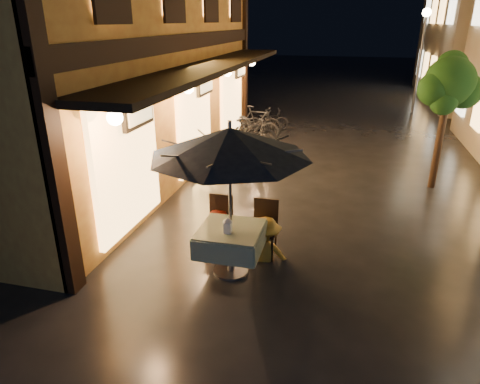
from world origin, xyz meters
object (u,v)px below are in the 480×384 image
(cafe_table, at_px, (231,239))
(bicycle_0, at_px, (226,161))
(person_orange, at_px, (215,211))
(table_lantern, at_px, (228,224))
(patio_umbrella, at_px, (230,142))
(person_yellow, at_px, (266,219))

(cafe_table, distance_m, bicycle_0, 4.28)
(person_orange, bearing_deg, table_lantern, 107.58)
(table_lantern, bearing_deg, patio_umbrella, 90.00)
(patio_umbrella, distance_m, person_orange, 1.55)
(patio_umbrella, distance_m, table_lantern, 1.24)
(person_orange, bearing_deg, person_yellow, 167.56)
(person_orange, height_order, person_yellow, person_orange)
(cafe_table, height_order, person_orange, person_orange)
(cafe_table, distance_m, person_yellow, 0.74)
(cafe_table, xyz_separation_m, person_orange, (-0.42, 0.57, 0.19))
(cafe_table, xyz_separation_m, bicycle_0, (-1.26, 4.09, -0.09))
(patio_umbrella, relative_size, table_lantern, 9.84)
(table_lantern, relative_size, person_orange, 0.16)
(cafe_table, relative_size, bicycle_0, 0.52)
(patio_umbrella, relative_size, bicycle_0, 1.29)
(patio_umbrella, height_order, table_lantern, patio_umbrella)
(table_lantern, bearing_deg, bicycle_0, 106.54)
(table_lantern, bearing_deg, person_yellow, 58.32)
(patio_umbrella, xyz_separation_m, table_lantern, (0.00, -0.15, -1.23))
(cafe_table, bearing_deg, person_yellow, 52.16)
(patio_umbrella, bearing_deg, person_yellow, 52.16)
(table_lantern, height_order, bicycle_0, table_lantern)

